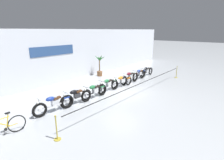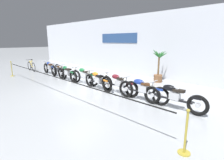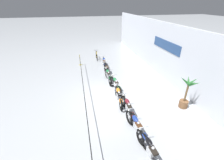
{
  "view_description": "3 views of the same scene",
  "coord_description": "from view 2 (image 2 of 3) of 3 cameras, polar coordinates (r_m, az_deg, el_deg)",
  "views": [
    {
      "loc": [
        -9.17,
        -6.97,
        4.11
      ],
      "look_at": [
        0.22,
        1.04,
        0.58
      ],
      "focal_mm": 28.0,
      "sensor_mm": 36.0,
      "label": 1
    },
    {
      "loc": [
        7.4,
        -5.07,
        2.45
      ],
      "look_at": [
        1.35,
        0.97,
        0.51
      ],
      "focal_mm": 28.0,
      "sensor_mm": 36.0,
      "label": 2
    },
    {
      "loc": [
        8.12,
        -1.58,
        5.59
      ],
      "look_at": [
        -0.43,
        0.39,
        0.97
      ],
      "focal_mm": 24.0,
      "sensor_mm": 36.0,
      "label": 3
    }
  ],
  "objects": [
    {
      "name": "bicycle",
      "position": [
        15.79,
        -24.83,
        4.12
      ],
      "size": [
        1.75,
        0.48,
        0.97
      ],
      "color": "black",
      "rests_on": "ground"
    },
    {
      "name": "potted_palm_left_of_row",
      "position": [
        10.74,
        14.98,
        4.2
      ],
      "size": [
        0.89,
        1.06,
        2.04
      ],
      "color": "brown",
      "rests_on": "ground"
    },
    {
      "name": "motorcycle_maroon_5",
      "position": [
        8.14,
        2.09,
        -1.34
      ],
      "size": [
        2.32,
        0.62,
        0.95
      ],
      "color": "black",
      "rests_on": "ground"
    },
    {
      "name": "motorcycle_green_3",
      "position": [
        10.07,
        -9.05,
        1.3
      ],
      "size": [
        2.21,
        0.62,
        0.95
      ],
      "color": "black",
      "rests_on": "ground"
    },
    {
      "name": "motorcycle_black_7",
      "position": [
        6.69,
        19.29,
        -5.29
      ],
      "size": [
        2.39,
        0.62,
        0.93
      ],
      "color": "black",
      "rests_on": "ground"
    },
    {
      "name": "stanchion_far_left",
      "position": [
        9.69,
        -22.74,
        1.7
      ],
      "size": [
        12.06,
        0.28,
        1.05
      ],
      "color": "gold",
      "rests_on": "ground"
    },
    {
      "name": "motorcycle_blue_6",
      "position": [
        7.27,
        9.78,
        -3.16
      ],
      "size": [
        2.33,
        0.63,
        0.95
      ],
      "color": "black",
      "rests_on": "ground"
    },
    {
      "name": "motorcycle_green_2",
      "position": [
        11.2,
        -14.5,
        2.15
      ],
      "size": [
        2.13,
        0.62,
        0.94
      ],
      "color": "black",
      "rests_on": "ground"
    },
    {
      "name": "ground_plane",
      "position": [
        9.3,
        -10.19,
        -2.69
      ],
      "size": [
        120.0,
        120.0,
        0.0
      ],
      "primitive_type": "plane",
      "color": "#B2B7BC"
    },
    {
      "name": "motorcycle_blue_0",
      "position": [
        13.64,
        -19.68,
        3.69
      ],
      "size": [
        2.27,
        0.62,
        0.95
      ],
      "color": "black",
      "rests_on": "ground"
    },
    {
      "name": "back_wall",
      "position": [
        12.61,
        9.19,
        11.05
      ],
      "size": [
        28.0,
        0.29,
        4.2
      ],
      "color": "silver",
      "rests_on": "ground"
    },
    {
      "name": "stanchion_mid_left",
      "position": [
        4.32,
        22.82,
        -17.27
      ],
      "size": [
        0.28,
        0.28,
        1.05
      ],
      "color": "gold",
      "rests_on": "ground"
    },
    {
      "name": "motorcycle_black_1",
      "position": [
        12.38,
        -16.99,
        3.01
      ],
      "size": [
        2.14,
        0.62,
        0.94
      ],
      "color": "black",
      "rests_on": "ground"
    },
    {
      "name": "motorcycle_orange_4",
      "position": [
        8.92,
        -4.71,
        -0.17
      ],
      "size": [
        2.21,
        0.62,
        0.92
      ],
      "color": "black",
      "rests_on": "ground"
    }
  ]
}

